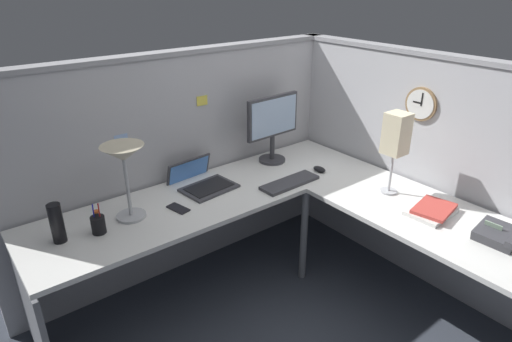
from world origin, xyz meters
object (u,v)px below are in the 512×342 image
wall_clock (421,104)px  desk_lamp_dome (124,159)px  keyboard (290,183)px  office_phone (499,236)px  computer_mouse (319,169)px  monitor (273,124)px  pen_cup (98,224)px  desk_lamp_paper (396,136)px  book_stack (432,210)px  thermos_flask (57,223)px  laptop (200,181)px  cell_phone (178,208)px

wall_clock → desk_lamp_dome: bearing=158.3°
keyboard → office_phone: (0.40, -1.19, 0.03)m
keyboard → computer_mouse: (0.31, 0.02, 0.01)m
monitor → pen_cup: 1.42m
desk_lamp_dome → desk_lamp_paper: desk_lamp_paper is taller
keyboard → book_stack: 0.90m
pen_cup → office_phone: pen_cup is taller
monitor → thermos_flask: size_ratio=2.27×
monitor → laptop: (-0.64, -0.01, -0.27)m
cell_phone → book_stack: bearing=-52.7°
computer_mouse → keyboard: bearing=-175.7°
desk_lamp_dome → office_phone: size_ratio=2.08×
computer_mouse → desk_lamp_paper: bearing=-76.7°
desk_lamp_dome → book_stack: size_ratio=1.45×
thermos_flask → office_phone: size_ratio=1.03×
monitor → pen_cup: bearing=-172.5°
thermos_flask → desk_lamp_paper: 2.00m
keyboard → wall_clock: bearing=-33.0°
pen_cup → book_stack: (1.62, -1.00, -0.03)m
desk_lamp_dome → pen_cup: bearing=-165.7°
cell_phone → desk_lamp_paper: size_ratio=0.27×
laptop → cell_phone: 0.35m
pen_cup → office_phone: (1.62, -1.39, -0.02)m
monitor → computer_mouse: monitor is taller
office_phone → cell_phone: bearing=130.6°
desk_lamp_paper → office_phone: bearing=-92.1°
keyboard → wall_clock: size_ratio=1.95×
wall_clock → keyboard: bearing=148.3°
keyboard → book_stack: book_stack is taller
laptop → keyboard: laptop is taller
thermos_flask → desk_lamp_paper: bearing=-21.4°
desk_lamp_dome → book_stack: desk_lamp_dome is taller
office_phone → monitor: bearing=98.5°
cell_phone → monitor: bearing=0.8°
computer_mouse → wall_clock: bearing=-48.7°
cell_phone → desk_lamp_paper: (1.18, -0.64, 0.38)m
computer_mouse → wall_clock: size_ratio=0.47×
cell_phone → thermos_flask: size_ratio=0.65×
keyboard → cell_phone: keyboard is taller
desk_lamp_dome → wall_clock: bearing=-21.7°
office_phone → wall_clock: 0.95m
monitor → wall_clock: (0.55, -0.82, 0.23)m
monitor → thermos_flask: 1.60m
pen_cup → wall_clock: bearing=-18.2°
desk_lamp_paper → keyboard: bearing=131.5°
pen_cup → laptop: bearing=13.0°
laptop → book_stack: size_ratio=1.35×
laptop → computer_mouse: (0.78, -0.34, -0.01)m
keyboard → book_stack: (0.39, -0.81, 0.01)m
thermos_flask → cell_phone: bearing=-7.0°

